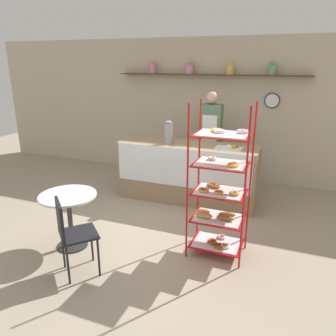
{
  "coord_description": "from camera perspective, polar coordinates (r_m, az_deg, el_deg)",
  "views": [
    {
      "loc": [
        1.59,
        -3.59,
        2.25
      ],
      "look_at": [
        0.0,
        0.48,
        0.83
      ],
      "focal_mm": 35.0,
      "sensor_mm": 36.0,
      "label": 1
    }
  ],
  "objects": [
    {
      "name": "display_counter",
      "position": [
        5.49,
        3.37,
        -0.72
      ],
      "size": [
        2.29,
        0.67,
        0.98
      ],
      "color": "#937A5B",
      "rests_on": "ground_plane"
    },
    {
      "name": "cafe_chair",
      "position": [
        3.7,
        -16.67,
        -10.24
      ],
      "size": [
        0.54,
        0.54,
        0.89
      ],
      "rotation": [
        0.0,
        0.0,
        8.67
      ],
      "color": "black",
      "rests_on": "ground_plane"
    },
    {
      "name": "person_worker",
      "position": [
        5.75,
        7.43,
        5.16
      ],
      "size": [
        0.36,
        0.23,
        1.78
      ],
      "color": "#282833",
      "rests_on": "ground_plane"
    },
    {
      "name": "coffee_carafe",
      "position": [
        5.32,
        0.09,
        6.22
      ],
      "size": [
        0.13,
        0.13,
        0.38
      ],
      "color": "gray",
      "rests_on": "display_counter"
    },
    {
      "name": "pastry_rack",
      "position": [
        3.87,
        8.89,
        -4.12
      ],
      "size": [
        0.66,
        0.48,
        1.84
      ],
      "color": "#B71414",
      "rests_on": "ground_plane"
    },
    {
      "name": "ground_plane",
      "position": [
        4.52,
        -2.26,
        -11.84
      ],
      "size": [
        14.0,
        14.0,
        0.0
      ],
      "primitive_type": "plane",
      "color": "gray"
    },
    {
      "name": "cafe_table",
      "position": [
        4.25,
        -16.87,
        -6.64
      ],
      "size": [
        0.7,
        0.7,
        0.71
      ],
      "color": "#262628",
      "rests_on": "ground_plane"
    },
    {
      "name": "back_wall",
      "position": [
        6.56,
        7.28,
        10.12
      ],
      "size": [
        10.0,
        0.3,
        2.7
      ],
      "color": "beige",
      "rests_on": "ground_plane"
    },
    {
      "name": "donut_tray_counter",
      "position": [
        5.15,
        10.89,
        3.64
      ],
      "size": [
        0.41,
        0.27,
        0.05
      ],
      "color": "silver",
      "rests_on": "display_counter"
    }
  ]
}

